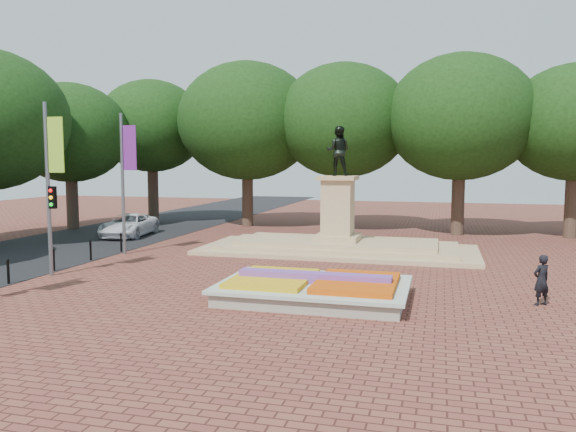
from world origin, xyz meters
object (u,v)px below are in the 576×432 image
object	(u,v)px
monument	(338,235)
pedestrian	(541,280)
van	(129,225)
flower_bed	(315,288)

from	to	relation	value
monument	pedestrian	bearing A→B (deg)	-46.95
van	pedestrian	world-z (taller)	pedestrian
flower_bed	monument	distance (m)	10.07
flower_bed	van	xyz separation A→B (m)	(-14.54, 12.43, 0.32)
flower_bed	van	bearing A→B (deg)	139.47
van	pedestrian	xyz separation A→B (m)	(21.79, -11.29, 0.13)
van	monument	bearing A→B (deg)	-18.74
monument	pedestrian	distance (m)	12.12
monument	van	bearing A→B (deg)	169.79
van	flower_bed	bearing A→B (deg)	-49.07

